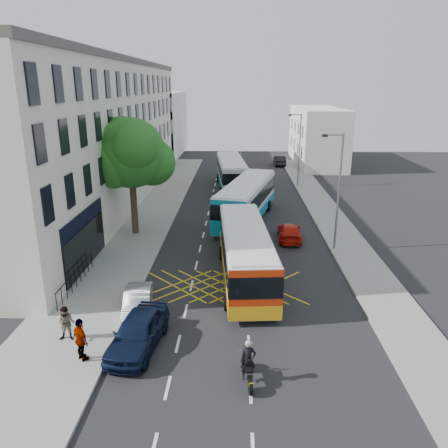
# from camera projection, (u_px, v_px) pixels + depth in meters

# --- Properties ---
(ground) EXTENTS (120.00, 120.00, 0.00)m
(ground) POSITION_uv_depth(u_px,v_px,m) (249.00, 345.00, 19.62)
(ground) COLOR black
(ground) RESTS_ON ground
(pavement_left) EXTENTS (5.00, 70.00, 0.15)m
(pavement_left) POSITION_uv_depth(u_px,v_px,m) (136.00, 233.00, 34.13)
(pavement_left) COLOR gray
(pavement_left) RESTS_ON ground
(pavement_right) EXTENTS (3.00, 70.00, 0.15)m
(pavement_right) POSITION_uv_depth(u_px,v_px,m) (342.00, 235.00, 33.65)
(pavement_right) COLOR gray
(pavement_right) RESTS_ON ground
(terrace_main) EXTENTS (8.30, 45.00, 13.50)m
(terrace_main) POSITION_uv_depth(u_px,v_px,m) (96.00, 133.00, 41.29)
(terrace_main) COLOR beige
(terrace_main) RESTS_ON ground
(terrace_far) EXTENTS (8.00, 20.00, 10.00)m
(terrace_far) POSITION_uv_depth(u_px,v_px,m) (155.00, 124.00, 70.87)
(terrace_far) COLOR silver
(terrace_far) RESTS_ON ground
(building_right) EXTENTS (6.00, 18.00, 8.00)m
(building_right) POSITION_uv_depth(u_px,v_px,m) (317.00, 136.00, 63.76)
(building_right) COLOR silver
(building_right) RESTS_ON ground
(street_tree) EXTENTS (6.30, 5.70, 8.80)m
(street_tree) POSITION_uv_depth(u_px,v_px,m) (130.00, 154.00, 32.20)
(street_tree) COLOR #382619
(street_tree) RESTS_ON pavement_left
(lamp_near) EXTENTS (1.45, 0.15, 8.00)m
(lamp_near) POSITION_uv_depth(u_px,v_px,m) (338.00, 186.00, 29.45)
(lamp_near) COLOR slate
(lamp_near) RESTS_ON pavement_right
(lamp_far) EXTENTS (1.45, 0.15, 8.00)m
(lamp_far) POSITION_uv_depth(u_px,v_px,m) (299.00, 146.00, 48.49)
(lamp_far) COLOR slate
(lamp_far) RESTS_ON pavement_right
(railings) EXTENTS (0.08, 5.60, 1.14)m
(railings) POSITION_uv_depth(u_px,v_px,m) (76.00, 278.00, 24.74)
(railings) COLOR black
(railings) RESTS_ON pavement_left
(bus_near) EXTENTS (3.46, 11.45, 3.17)m
(bus_near) POSITION_uv_depth(u_px,v_px,m) (245.00, 253.00, 25.83)
(bus_near) COLOR silver
(bus_near) RESTS_ON ground
(bus_mid) EXTENTS (5.61, 12.28, 3.37)m
(bus_mid) POSITION_uv_depth(u_px,v_px,m) (246.00, 200.00, 37.28)
(bus_mid) COLOR silver
(bus_mid) RESTS_ON ground
(bus_far) EXTENTS (3.82, 11.90, 3.29)m
(bus_far) POSITION_uv_depth(u_px,v_px,m) (231.00, 173.00, 49.01)
(bus_far) COLOR silver
(bus_far) RESTS_ON ground
(motorbike) EXTENTS (0.70, 2.12, 1.88)m
(motorbike) POSITION_uv_depth(u_px,v_px,m) (248.00, 362.00, 16.95)
(motorbike) COLOR black
(motorbike) RESTS_ON ground
(parked_car_blue) EXTENTS (2.43, 4.80, 1.57)m
(parked_car_blue) POSITION_uv_depth(u_px,v_px,m) (138.00, 332.00, 19.21)
(parked_car_blue) COLOR black
(parked_car_blue) RESTS_ON ground
(parked_car_silver) EXTENTS (1.81, 3.92, 1.25)m
(parked_car_silver) POSITION_uv_depth(u_px,v_px,m) (138.00, 302.00, 22.20)
(parked_car_silver) COLOR #97989E
(parked_car_silver) RESTS_ON ground
(red_hatchback) EXTENTS (1.95, 4.29, 1.22)m
(red_hatchback) POSITION_uv_depth(u_px,v_px,m) (290.00, 232.00, 32.84)
(red_hatchback) COLOR red
(red_hatchback) RESTS_ON ground
(distant_car_grey) EXTENTS (2.67, 5.44, 1.49)m
(distant_car_grey) POSITION_uv_depth(u_px,v_px,m) (236.00, 166.00, 58.78)
(distant_car_grey) COLOR #3B3D42
(distant_car_grey) RESTS_ON ground
(distant_car_silver) EXTENTS (2.08, 4.31, 1.42)m
(distant_car_silver) POSITION_uv_depth(u_px,v_px,m) (263.00, 177.00, 52.00)
(distant_car_silver) COLOR #ACAFB4
(distant_car_silver) RESTS_ON ground
(distant_car_dark) EXTENTS (1.55, 4.30, 1.41)m
(distant_car_dark) POSITION_uv_depth(u_px,v_px,m) (280.00, 160.00, 63.10)
(distant_car_dark) COLOR black
(distant_car_dark) RESTS_ON ground
(pedestrian_near) EXTENTS (0.81, 0.64, 1.64)m
(pedestrian_near) POSITION_uv_depth(u_px,v_px,m) (66.00, 324.00, 19.53)
(pedestrian_near) COLOR gray
(pedestrian_near) RESTS_ON pavement_left
(pedestrian_far) EXTENTS (1.13, 1.11, 1.91)m
(pedestrian_far) POSITION_uv_depth(u_px,v_px,m) (81.00, 340.00, 18.05)
(pedestrian_far) COLOR gray
(pedestrian_far) RESTS_ON pavement_left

